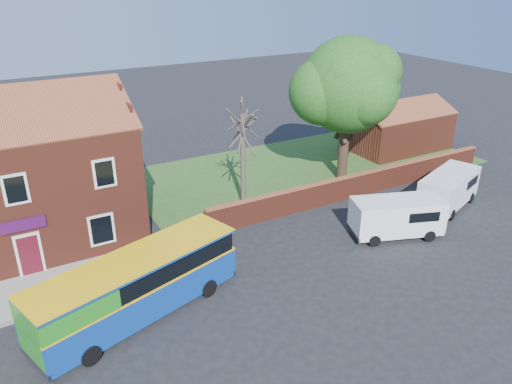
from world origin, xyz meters
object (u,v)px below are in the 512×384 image
van_near (397,216)px  van_far (449,188)px  large_tree (347,88)px  bus (131,287)px

van_near → van_far: 5.64m
van_far → large_tree: size_ratio=0.55×
van_near → van_far: bearing=32.3°
bus → van_near: bearing=-17.5°
van_far → large_tree: 9.25m
bus → van_far: bearing=-14.0°
van_near → large_tree: 10.19m
bus → large_tree: (17.65, 8.30, 4.87)m
van_near → van_far: van_far is taller
van_far → van_near: bearing=172.6°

